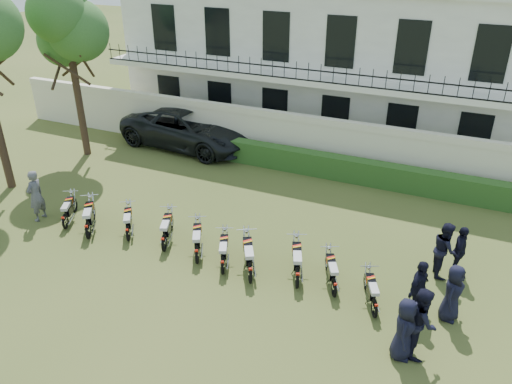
{
  "coord_description": "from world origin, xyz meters",
  "views": [
    {
      "loc": [
        7.14,
        -11.66,
        9.24
      ],
      "look_at": [
        0.86,
        2.46,
        1.23
      ],
      "focal_mm": 35.0,
      "sensor_mm": 36.0,
      "label": 1
    }
  ],
  "objects_px": {
    "officer_5": "(460,251)",
    "officer_2": "(419,289)",
    "officer_4": "(445,249)",
    "motorcycle_3": "(164,239)",
    "inspector": "(36,196)",
    "motorcycle_1": "(87,226)",
    "motorcycle_2": "(127,230)",
    "officer_3": "(453,293)",
    "motorcycle_5": "(223,262)",
    "motorcycle_9": "(375,304)",
    "motorcycle_7": "(297,273)",
    "suv": "(189,128)",
    "motorcycle_8": "(334,284)",
    "motorcycle_6": "(250,269)",
    "officer_0": "(404,329)",
    "tree_west_near": "(67,24)",
    "motorcycle_0": "(65,218)",
    "motorcycle_4": "(197,251)",
    "officer_1": "(421,321)"
  },
  "relations": [
    {
      "from": "motorcycle_6",
      "to": "motorcycle_7",
      "type": "height_order",
      "value": "motorcycle_6"
    },
    {
      "from": "motorcycle_1",
      "to": "motorcycle_2",
      "type": "height_order",
      "value": "motorcycle_1"
    },
    {
      "from": "officer_0",
      "to": "officer_3",
      "type": "bearing_deg",
      "value": -28.07
    },
    {
      "from": "officer_3",
      "to": "officer_4",
      "type": "bearing_deg",
      "value": 22.27
    },
    {
      "from": "motorcycle_0",
      "to": "officer_1",
      "type": "xyz_separation_m",
      "value": [
        12.09,
        -0.95,
        0.51
      ]
    },
    {
      "from": "motorcycle_5",
      "to": "officer_0",
      "type": "height_order",
      "value": "officer_0"
    },
    {
      "from": "motorcycle_7",
      "to": "officer_0",
      "type": "relative_size",
      "value": 1.1
    },
    {
      "from": "officer_5",
      "to": "motorcycle_0",
      "type": "bearing_deg",
      "value": 105.62
    },
    {
      "from": "motorcycle_6",
      "to": "officer_2",
      "type": "xyz_separation_m",
      "value": [
        4.67,
        0.58,
        0.35
      ]
    },
    {
      "from": "motorcycle_2",
      "to": "inspector",
      "type": "height_order",
      "value": "inspector"
    },
    {
      "from": "motorcycle_0",
      "to": "tree_west_near",
      "type": "bearing_deg",
      "value": 97.41
    },
    {
      "from": "motorcycle_7",
      "to": "suv",
      "type": "distance_m",
      "value": 11.89
    },
    {
      "from": "motorcycle_6",
      "to": "motorcycle_7",
      "type": "xyz_separation_m",
      "value": [
        1.35,
        0.36,
        -0.01
      ]
    },
    {
      "from": "motorcycle_1",
      "to": "motorcycle_2",
      "type": "relative_size",
      "value": 1.12
    },
    {
      "from": "motorcycle_5",
      "to": "motorcycle_8",
      "type": "distance_m",
      "value": 3.4
    },
    {
      "from": "suv",
      "to": "officer_0",
      "type": "distance_m",
      "value": 15.28
    },
    {
      "from": "motorcycle_1",
      "to": "officer_2",
      "type": "relative_size",
      "value": 0.99
    },
    {
      "from": "motorcycle_2",
      "to": "motorcycle_9",
      "type": "bearing_deg",
      "value": -36.02
    },
    {
      "from": "motorcycle_5",
      "to": "motorcycle_9",
      "type": "xyz_separation_m",
      "value": [
        4.62,
        -0.06,
        -0.02
      ]
    },
    {
      "from": "motorcycle_4",
      "to": "motorcycle_7",
      "type": "relative_size",
      "value": 0.92
    },
    {
      "from": "officer_3",
      "to": "officer_1",
      "type": "bearing_deg",
      "value": 169.87
    },
    {
      "from": "motorcycle_8",
      "to": "officer_3",
      "type": "xyz_separation_m",
      "value": [
        3.07,
        0.39,
        0.39
      ]
    },
    {
      "from": "officer_4",
      "to": "motorcycle_3",
      "type": "bearing_deg",
      "value": 91.44
    },
    {
      "from": "motorcycle_5",
      "to": "officer_2",
      "type": "height_order",
      "value": "officer_2"
    },
    {
      "from": "motorcycle_4",
      "to": "motorcycle_8",
      "type": "xyz_separation_m",
      "value": [
        4.38,
        0.17,
        -0.03
      ]
    },
    {
      "from": "motorcycle_1",
      "to": "suv",
      "type": "bearing_deg",
      "value": 64.44
    },
    {
      "from": "motorcycle_5",
      "to": "officer_3",
      "type": "height_order",
      "value": "officer_3"
    },
    {
      "from": "inspector",
      "to": "officer_3",
      "type": "distance_m",
      "value": 14.06
    },
    {
      "from": "motorcycle_2",
      "to": "motorcycle_8",
      "type": "xyz_separation_m",
      "value": [
        7.14,
        0.01,
        0.01
      ]
    },
    {
      "from": "inspector",
      "to": "officer_1",
      "type": "height_order",
      "value": "inspector"
    },
    {
      "from": "suv",
      "to": "officer_4",
      "type": "distance_m",
      "value": 13.63
    },
    {
      "from": "motorcycle_4",
      "to": "officer_3",
      "type": "distance_m",
      "value": 7.48
    },
    {
      "from": "inspector",
      "to": "officer_0",
      "type": "distance_m",
      "value": 13.19
    },
    {
      "from": "suv",
      "to": "officer_2",
      "type": "xyz_separation_m",
      "value": [
        11.87,
        -8.03,
        -0.07
      ]
    },
    {
      "from": "officer_5",
      "to": "motorcycle_7",
      "type": "bearing_deg",
      "value": 124.94
    },
    {
      "from": "motorcycle_2",
      "to": "officer_0",
      "type": "relative_size",
      "value": 0.88
    },
    {
      "from": "motorcycle_0",
      "to": "motorcycle_2",
      "type": "relative_size",
      "value": 1.06
    },
    {
      "from": "tree_west_near",
      "to": "motorcycle_5",
      "type": "relative_size",
      "value": 4.73
    },
    {
      "from": "motorcycle_8",
      "to": "suv",
      "type": "relative_size",
      "value": 0.25
    },
    {
      "from": "motorcycle_2",
      "to": "officer_2",
      "type": "xyz_separation_m",
      "value": [
        9.37,
        0.2,
        0.42
      ]
    },
    {
      "from": "officer_3",
      "to": "motorcycle_1",
      "type": "bearing_deg",
      "value": 105.12
    },
    {
      "from": "motorcycle_1",
      "to": "motorcycle_9",
      "type": "xyz_separation_m",
      "value": [
        9.69,
        0.05,
        -0.06
      ]
    },
    {
      "from": "officer_5",
      "to": "motorcycle_9",
      "type": "bearing_deg",
      "value": 151.0
    },
    {
      "from": "motorcycle_3",
      "to": "inspector",
      "type": "relative_size",
      "value": 0.92
    },
    {
      "from": "motorcycle_8",
      "to": "motorcycle_1",
      "type": "bearing_deg",
      "value": 157.68
    },
    {
      "from": "motorcycle_7",
      "to": "suv",
      "type": "bearing_deg",
      "value": 114.2
    },
    {
      "from": "tree_west_near",
      "to": "motorcycle_4",
      "type": "distance_m",
      "value": 12.01
    },
    {
      "from": "tree_west_near",
      "to": "suv",
      "type": "relative_size",
      "value": 1.19
    },
    {
      "from": "officer_5",
      "to": "officer_2",
      "type": "bearing_deg",
      "value": 163.04
    },
    {
      "from": "motorcycle_8",
      "to": "suv",
      "type": "distance_m",
      "value": 12.68
    }
  ]
}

